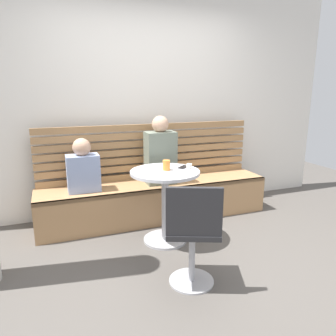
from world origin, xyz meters
name	(u,v)px	position (x,y,z in m)	size (l,w,h in m)	color
ground	(200,269)	(0.00, 0.00, 0.00)	(8.00, 8.00, 0.00)	#514C47
back_wall	(144,94)	(0.00, 1.64, 1.45)	(5.20, 0.10, 2.90)	silver
booth_bench	(156,200)	(0.00, 1.20, 0.22)	(2.70, 0.52, 0.44)	#A87C51
booth_backrest	(149,151)	(0.00, 1.44, 0.78)	(2.65, 0.04, 0.67)	#9A7249
cafe_table	(165,192)	(-0.10, 0.61, 0.52)	(0.68, 0.68, 0.74)	#ADADB2
white_chair	(193,232)	(-0.18, -0.20, 0.46)	(0.52, 0.52, 0.85)	#ADADB2
person_adult	(160,153)	(0.05, 1.18, 0.79)	(0.34, 0.22, 0.78)	slate
person_child_left	(83,168)	(-0.82, 1.20, 0.69)	(0.34, 0.22, 0.57)	#8C9EC6
cup_espresso_small	(189,167)	(0.14, 0.58, 0.77)	(0.06, 0.06, 0.06)	silver
cup_tumbler_orange	(166,165)	(-0.08, 0.62, 0.79)	(0.07, 0.07, 0.10)	orange
phone_on_table	(184,167)	(0.12, 0.66, 0.74)	(0.07, 0.14, 0.01)	black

